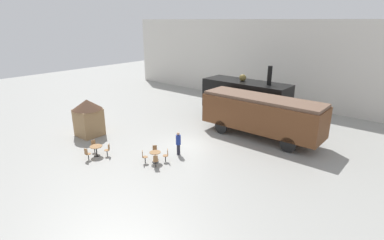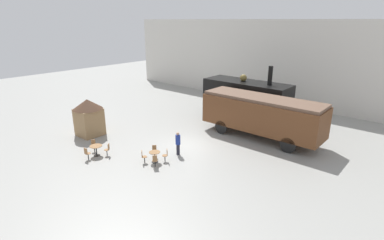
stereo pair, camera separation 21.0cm
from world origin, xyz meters
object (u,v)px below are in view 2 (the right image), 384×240
(passenger_coach_wooden, at_px, (262,114))
(cafe_table_near, at_px, (155,155))
(ticket_kiosk, at_px, (89,115))
(steam_locomotive, at_px, (246,96))
(cafe_chair_0, at_px, (154,151))
(cafe_table_mid, at_px, (96,148))
(visitor_person, at_px, (178,142))

(passenger_coach_wooden, distance_m, cafe_table_near, 9.11)
(cafe_table_near, distance_m, ticket_kiosk, 7.74)
(steam_locomotive, relative_size, cafe_chair_0, 9.26)
(cafe_table_mid, bearing_deg, visitor_person, 42.32)
(steam_locomotive, height_order, cafe_table_near, steam_locomotive)
(steam_locomotive, xyz_separation_m, cafe_table_mid, (-3.63, -13.66, -1.67))
(cafe_table_mid, distance_m, cafe_chair_0, 4.07)
(passenger_coach_wooden, height_order, cafe_table_mid, passenger_coach_wooden)
(steam_locomotive, height_order, cafe_table_mid, steam_locomotive)
(cafe_chair_0, bearing_deg, ticket_kiosk, -134.33)
(passenger_coach_wooden, relative_size, visitor_person, 5.74)
(cafe_table_mid, xyz_separation_m, ticket_kiosk, (-3.83, 1.89, 1.10))
(steam_locomotive, height_order, passenger_coach_wooden, steam_locomotive)
(visitor_person, bearing_deg, cafe_table_mid, -137.68)
(steam_locomotive, relative_size, cafe_table_mid, 9.55)
(steam_locomotive, xyz_separation_m, cafe_table_near, (0.20, -11.74, -1.70))
(passenger_coach_wooden, height_order, cafe_table_near, passenger_coach_wooden)
(cafe_chair_0, bearing_deg, visitor_person, 98.77)
(cafe_table_near, relative_size, cafe_table_mid, 0.88)
(cafe_table_mid, bearing_deg, cafe_chair_0, 36.29)
(cafe_chair_0, bearing_deg, passenger_coach_wooden, 106.41)
(steam_locomotive, relative_size, cafe_table_near, 10.90)
(visitor_person, xyz_separation_m, ticket_kiosk, (-8.00, -1.91, 0.77))
(cafe_table_near, bearing_deg, passenger_coach_wooden, 69.40)
(cafe_chair_0, height_order, visitor_person, visitor_person)
(cafe_table_near, xyz_separation_m, cafe_table_mid, (-3.83, -1.92, 0.02))
(cafe_table_near, bearing_deg, steam_locomotive, 90.97)
(steam_locomotive, height_order, cafe_chair_0, steam_locomotive)
(ticket_kiosk, bearing_deg, cafe_table_near, 0.18)
(steam_locomotive, distance_m, ticket_kiosk, 13.94)
(cafe_table_near, bearing_deg, ticket_kiosk, -179.82)
(cafe_chair_0, height_order, ticket_kiosk, ticket_kiosk)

